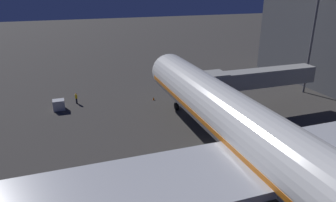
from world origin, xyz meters
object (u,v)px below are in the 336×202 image
at_px(ground_crew_by_belt_loader, 76,98).
at_px(traffic_cone_nose_starboard, 154,98).
at_px(traffic_cone_nose_port, 177,96).
at_px(airliner_at_gate, 267,147).
at_px(jet_bridge, 251,79).
at_px(apron_floodlight_mast, 312,38).
at_px(baggage_container_near_belt, 59,105).

distance_m(ground_crew_by_belt_loader, traffic_cone_nose_starboard, 13.07).
relative_size(traffic_cone_nose_port, traffic_cone_nose_starboard, 1.00).
bearing_deg(airliner_at_gate, jet_bridge, -119.60).
distance_m(jet_bridge, traffic_cone_nose_starboard, 16.93).
bearing_deg(ground_crew_by_belt_loader, airliner_at_gate, 115.77).
distance_m(jet_bridge, ground_crew_by_belt_loader, 28.71).
height_order(airliner_at_gate, jet_bridge, airliner_at_gate).
relative_size(jet_bridge, traffic_cone_nose_starboard, 34.27).
relative_size(airliner_at_gate, apron_floodlight_mast, 3.37).
distance_m(apron_floodlight_mast, traffic_cone_nose_starboard, 29.84).
height_order(jet_bridge, apron_floodlight_mast, apron_floodlight_mast).
height_order(apron_floodlight_mast, baggage_container_near_belt, apron_floodlight_mast).
bearing_deg(traffic_cone_nose_port, traffic_cone_nose_starboard, 0.00).
height_order(traffic_cone_nose_port, traffic_cone_nose_starboard, same).
bearing_deg(traffic_cone_nose_starboard, jet_bridge, 141.04).
height_order(airliner_at_gate, apron_floodlight_mast, airliner_at_gate).
height_order(apron_floodlight_mast, ground_crew_by_belt_loader, apron_floodlight_mast).
distance_m(airliner_at_gate, ground_crew_by_belt_loader, 34.70).
height_order(apron_floodlight_mast, traffic_cone_nose_starboard, apron_floodlight_mast).
bearing_deg(ground_crew_by_belt_loader, traffic_cone_nose_starboard, 168.13).
bearing_deg(jet_bridge, ground_crew_by_belt_loader, -26.87).
xyz_separation_m(traffic_cone_nose_port, traffic_cone_nose_starboard, (4.40, 0.00, 0.00)).
xyz_separation_m(ground_crew_by_belt_loader, traffic_cone_nose_port, (-17.17, 2.68, -0.74)).
relative_size(jet_bridge, ground_crew_by_belt_loader, 10.30).
height_order(airliner_at_gate, traffic_cone_nose_port, airliner_at_gate).
xyz_separation_m(airliner_at_gate, traffic_cone_nose_starboard, (2.20, -28.32, -5.09)).
bearing_deg(jet_bridge, apron_floodlight_mast, -161.79).
relative_size(apron_floodlight_mast, baggage_container_near_belt, 9.64).
distance_m(airliner_at_gate, baggage_container_near_belt, 34.42).
xyz_separation_m(jet_bridge, ground_crew_by_belt_loader, (25.30, -12.82, -4.45)).
bearing_deg(traffic_cone_nose_port, jet_bridge, 128.74).
xyz_separation_m(jet_bridge, baggage_container_near_belt, (28.13, -10.92, -4.65)).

